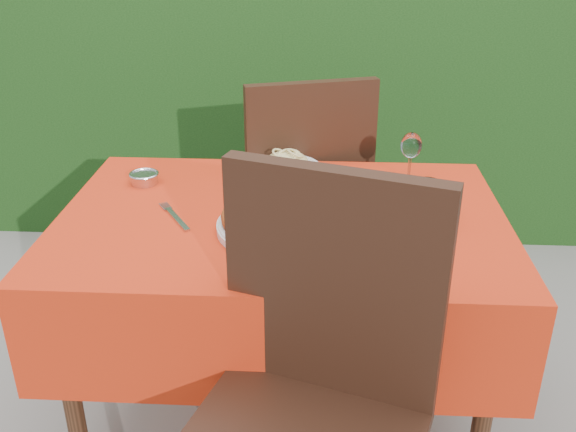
# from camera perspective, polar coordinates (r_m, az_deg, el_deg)

# --- Properties ---
(ground) EXTENTS (60.00, 60.00, 0.00)m
(ground) POSITION_cam_1_polar(r_m,az_deg,el_deg) (2.24, -0.46, -17.41)
(ground) COLOR slate
(ground) RESTS_ON ground
(hedge) EXTENTS (3.20, 0.55, 1.78)m
(hedge) POSITION_cam_1_polar(r_m,az_deg,el_deg) (3.24, 1.27, 14.79)
(hedge) COLOR black
(hedge) RESTS_ON ground
(dining_table) EXTENTS (1.26, 0.86, 0.75)m
(dining_table) POSITION_cam_1_polar(r_m,az_deg,el_deg) (1.88, -0.52, -4.03)
(dining_table) COLOR #4A2A17
(dining_table) RESTS_ON ground
(chair_near) EXTENTS (0.61, 0.61, 1.07)m
(chair_near) POSITION_cam_1_polar(r_m,az_deg,el_deg) (1.40, 2.21, -15.18)
(chair_near) COLOR black
(chair_near) RESTS_ON ground
(chair_far) EXTENTS (0.57, 0.57, 1.01)m
(chair_far) POSITION_cam_1_polar(r_m,az_deg,el_deg) (2.40, 1.29, 2.40)
(chair_far) COLOR black
(chair_far) RESTS_ON ground
(pizza_plate) EXTENTS (0.44, 0.44, 0.07)m
(pizza_plate) POSITION_cam_1_polar(r_m,az_deg,el_deg) (1.71, -0.29, -0.26)
(pizza_plate) COLOR silver
(pizza_plate) RESTS_ON dining_table
(pasta_plate) EXTENTS (0.23, 0.23, 0.07)m
(pasta_plate) POSITION_cam_1_polar(r_m,az_deg,el_deg) (2.10, -0.11, 4.56)
(pasta_plate) COLOR white
(pasta_plate) RESTS_ON dining_table
(water_glass) EXTENTS (0.08, 0.08, 0.11)m
(water_glass) POSITION_cam_1_polar(r_m,az_deg,el_deg) (1.81, 12.13, 1.18)
(water_glass) COLOR silver
(water_glass) RESTS_ON dining_table
(wine_glass) EXTENTS (0.07, 0.07, 0.16)m
(wine_glass) POSITION_cam_1_polar(r_m,az_deg,el_deg) (2.03, 10.89, 6.01)
(wine_glass) COLOR silver
(wine_glass) RESTS_ON dining_table
(fork) EXTENTS (0.14, 0.20, 0.01)m
(fork) POSITION_cam_1_polar(r_m,az_deg,el_deg) (1.80, -9.81, -0.27)
(fork) COLOR #ACACB3
(fork) RESTS_ON dining_table
(steel_ramekin) EXTENTS (0.09, 0.09, 0.03)m
(steel_ramekin) POSITION_cam_1_polar(r_m,az_deg,el_deg) (2.06, -12.65, 3.25)
(steel_ramekin) COLOR silver
(steel_ramekin) RESTS_ON dining_table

